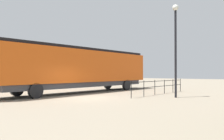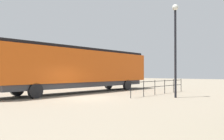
# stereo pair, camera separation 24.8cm
# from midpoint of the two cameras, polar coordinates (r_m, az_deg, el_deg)

# --- Properties ---
(ground_plane) EXTENTS (120.00, 120.00, 0.00)m
(ground_plane) POSITION_cam_midpoint_polar(r_m,az_deg,el_deg) (17.24, -6.73, -6.69)
(ground_plane) COLOR gray
(locomotive) EXTENTS (2.90, 16.87, 4.05)m
(locomotive) POSITION_cam_midpoint_polar(r_m,az_deg,el_deg) (22.24, -6.93, 0.52)
(locomotive) COLOR #D15114
(locomotive) RESTS_ON ground_plane
(lamp_post) EXTENTS (0.45, 0.45, 6.81)m
(lamp_post) POSITION_cam_midpoint_polar(r_m,az_deg,el_deg) (18.01, 14.68, 7.66)
(lamp_post) COLOR black
(lamp_post) RESTS_ON ground_plane
(platform_fence) EXTENTS (0.05, 8.45, 1.21)m
(platform_fence) POSITION_cam_midpoint_polar(r_m,az_deg,el_deg) (20.43, 11.10, -3.57)
(platform_fence) COLOR black
(platform_fence) RESTS_ON ground_plane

